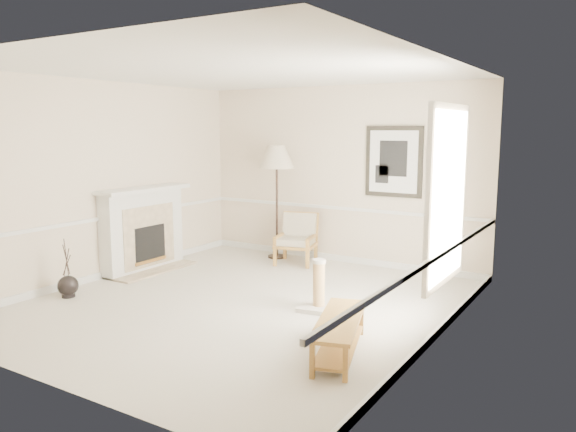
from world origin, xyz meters
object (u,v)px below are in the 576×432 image
object	(u,v)px
armchair	(297,236)
floor_lamp	(277,160)
scratching_post	(319,294)
bench	(339,330)
floor_vase	(68,286)

from	to	relation	value
armchair	floor_lamp	xyz separation A→B (m)	(-0.47, 0.11, 1.24)
floor_lamp	scratching_post	bearing A→B (deg)	-47.01
bench	scratching_post	xyz separation A→B (m)	(-0.83, 1.11, -0.05)
floor_vase	floor_lamp	distance (m)	3.89
floor_lamp	scratching_post	distance (m)	3.25
floor_vase	scratching_post	size ratio (longest dim) A/B	1.25
floor_lamp	scratching_post	world-z (taller)	floor_lamp
armchair	bench	distance (m)	3.89
bench	scratching_post	size ratio (longest dim) A/B	2.14
bench	scratching_post	bearing A→B (deg)	126.93
scratching_post	floor_vase	bearing A→B (deg)	-157.42
floor_lamp	armchair	bearing A→B (deg)	-13.17
floor_vase	scratching_post	bearing A→B (deg)	22.58
floor_lamp	scratching_post	size ratio (longest dim) A/B	3.04
armchair	bench	world-z (taller)	armchair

